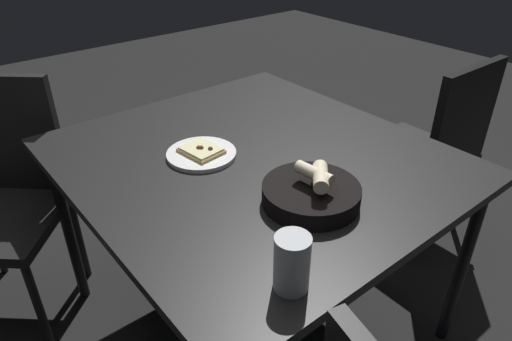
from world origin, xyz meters
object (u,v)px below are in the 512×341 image
object	(u,v)px
pizza_plate	(201,153)
chair_far	(1,188)
bread_basket	(312,193)
chair_near	(432,144)
beer_glass	(292,266)
dining_table	(254,169)

from	to	relation	value
pizza_plate	chair_far	size ratio (longest dim) A/B	0.24
pizza_plate	chair_far	xyz separation A→B (m)	(-0.59, -0.51, -0.22)
bread_basket	chair_near	size ratio (longest dim) A/B	0.30
pizza_plate	beer_glass	size ratio (longest dim) A/B	1.69
chair_near	beer_glass	bearing A→B (deg)	-72.10
dining_table	chair_near	world-z (taller)	chair_near
pizza_plate	beer_glass	world-z (taller)	beer_glass
bread_basket	pizza_plate	bearing A→B (deg)	-167.93
beer_glass	chair_near	xyz separation A→B (m)	(-0.40, 1.24, -0.29)
dining_table	chair_far	bearing A→B (deg)	-137.12
beer_glass	chair_near	distance (m)	1.34
chair_near	chair_far	world-z (taller)	chair_far
bread_basket	beer_glass	bearing A→B (deg)	-52.87
dining_table	chair_near	distance (m)	0.96
bread_basket	chair_far	distance (m)	1.19
bread_basket	chair_far	world-z (taller)	chair_far
dining_table	beer_glass	distance (m)	0.59
bread_basket	dining_table	bearing A→B (deg)	171.40
dining_table	pizza_plate	xyz separation A→B (m)	(-0.10, -0.13, 0.06)
dining_table	chair_far	distance (m)	0.96
beer_glass	chair_far	distance (m)	1.27
chair_far	chair_near	bearing A→B (deg)	63.54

